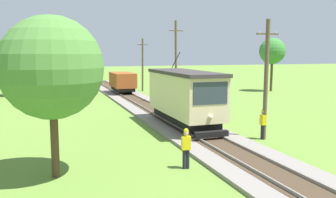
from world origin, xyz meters
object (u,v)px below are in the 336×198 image
utility_pole_near_tram (266,79)px  gravel_pile (86,89)px  tree_right_near (22,63)px  freight_car (123,82)px  track_worker (186,147)px  utility_pole_mid (176,62)px  second_worker (263,123)px  tree_right_far (52,68)px  utility_pole_far (143,64)px  red_tram (184,96)px  tree_left_near (272,51)px

utility_pole_near_tram → gravel_pile: (-7.26, 27.82, -3.00)m
tree_right_near → freight_car: bearing=-11.6°
freight_car → track_worker: (-3.00, -28.32, -0.57)m
utility_pole_mid → second_worker: size_ratio=4.52×
gravel_pile → utility_pole_mid: bearing=-60.5°
utility_pole_near_tram → tree_right_near: (-14.53, 27.18, 0.35)m
track_worker → tree_right_far: 6.43m
second_worker → utility_pole_far: bearing=96.2°
utility_pole_mid → second_worker: (-0.07, -14.94, -3.15)m
utility_pole_far → track_worker: 31.86m
utility_pole_near_tram → second_worker: (-0.07, 0.06, -2.55)m
utility_pole_far → tree_right_near: utility_pole_far is taller
utility_pole_near_tram → utility_pole_mid: size_ratio=0.85×
utility_pole_mid → second_worker: 15.26m
red_tram → tree_left_near: tree_left_near is taller
freight_car → tree_right_near: (-11.26, 2.31, 2.33)m
tree_right_near → utility_pole_far: bearing=2.0°
utility_pole_far → tree_right_far: utility_pole_far is taller
second_worker → tree_right_far: 12.37m
utility_pole_near_tram → tree_right_near: bearing=118.1°
tree_right_near → utility_pole_mid: bearing=-40.0°
utility_pole_near_tram → utility_pole_far: bearing=90.0°
track_worker → tree_left_near: size_ratio=0.26×
utility_pole_near_tram → tree_right_far: bearing=-167.1°
second_worker → gravel_pile: bearing=110.8°
utility_pole_far → tree_right_far: bearing=-111.0°
gravel_pile → second_worker: second_worker is taller
utility_pole_mid → gravel_pile: bearing=119.5°
utility_pole_near_tram → tree_right_near: size_ratio=1.19×
utility_pole_mid → tree_right_near: bearing=140.0°
red_tram → tree_left_near: 26.40m
tree_right_near → red_tram: bearing=-63.6°
freight_car → second_worker: bearing=-82.7°
freight_car → track_worker: bearing=-96.0°
red_tram → utility_pole_far: 23.51m
freight_car → tree_left_near: (19.25, -2.60, 3.64)m
tree_right_near → tree_right_far: 29.99m
gravel_pile → tree_right_far: tree_right_far is taller
tree_left_near → freight_car: bearing=172.3°
red_tram → track_worker: size_ratio=4.79×
utility_pole_near_tram → tree_right_near: 30.82m
gravel_pile → tree_right_near: (-7.27, -0.64, 3.35)m
utility_pole_near_tram → utility_pole_far: 27.68m
utility_pole_mid → utility_pole_near_tram: bearing=-90.0°
tree_right_near → utility_pole_near_tram: bearing=-61.9°
red_tram → tree_right_near: bearing=116.4°
red_tram → tree_right_far: tree_right_far is taller
track_worker → tree_right_near: 31.86m
red_tram → utility_pole_near_tram: bearing=-53.7°
red_tram → utility_pole_mid: utility_pole_mid is taller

